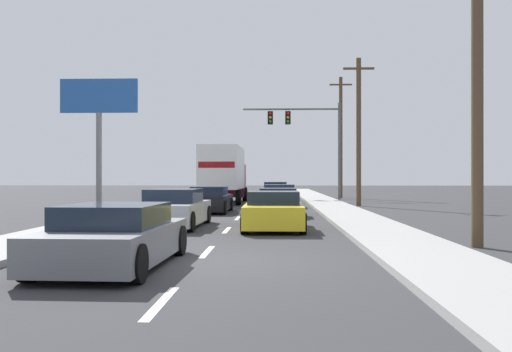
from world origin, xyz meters
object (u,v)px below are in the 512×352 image
at_px(box_truck, 224,172).
at_px(car_yellow, 273,212).
at_px(utility_pole_near, 477,49).
at_px(roadside_billboard, 99,112).
at_px(utility_pole_far, 341,136).
at_px(car_black, 210,200).
at_px(car_tan, 278,203).
at_px(utility_pole_mid, 359,130).
at_px(car_white, 279,196).
at_px(car_navy, 275,192).
at_px(traffic_signal_mast, 300,127).
at_px(car_silver, 174,209).
at_px(car_gray, 115,237).

height_order(box_truck, car_yellow, box_truck).
xyz_separation_m(utility_pole_near, roadside_billboard, (-16.00, 20.93, 1.01)).
height_order(box_truck, utility_pole_far, utility_pole_far).
distance_m(car_black, utility_pole_near, 15.37).
xyz_separation_m(car_tan, roadside_billboard, (-11.28, 10.42, 5.25)).
relative_size(car_yellow, utility_pole_mid, 0.47).
bearing_deg(car_white, car_navy, 91.78).
height_order(traffic_signal_mast, utility_pole_far, utility_pole_far).
bearing_deg(roadside_billboard, box_truck, 4.36).
bearing_deg(car_black, car_tan, -31.41).
xyz_separation_m(car_silver, utility_pole_far, (8.69, 25.81, 4.40)).
bearing_deg(utility_pole_mid, car_black, -142.20).
bearing_deg(utility_pole_far, roadside_billboard, -148.83).
bearing_deg(utility_pole_far, utility_pole_near, -90.76).
relative_size(traffic_signal_mast, utility_pole_far, 0.75).
relative_size(car_white, traffic_signal_mast, 0.64).
height_order(car_yellow, utility_pole_mid, utility_pole_mid).
xyz_separation_m(car_tan, utility_pole_near, (4.72, -10.51, 4.23)).
bearing_deg(car_silver, traffic_signal_mast, 76.88).
distance_m(utility_pole_mid, roadside_billboard, 16.21).
relative_size(car_gray, utility_pole_far, 0.45).
bearing_deg(car_tan, car_white, 89.28).
distance_m(car_silver, traffic_signal_mast, 23.83).
xyz_separation_m(car_gray, car_navy, (3.04, 27.75, 0.05)).
xyz_separation_m(car_silver, car_white, (3.65, 12.83, -0.01)).
relative_size(car_white, car_tan, 1.16).
bearing_deg(roadside_billboard, car_gray, -71.32).
xyz_separation_m(car_navy, utility_pole_mid, (4.82, -6.02, 3.82)).
height_order(box_truck, car_tan, box_truck).
relative_size(car_yellow, utility_pole_near, 0.43).
height_order(utility_pole_near, roadside_billboard, utility_pole_near).
bearing_deg(traffic_signal_mast, car_black, -107.95).
bearing_deg(car_black, box_truck, 91.13).
bearing_deg(box_truck, car_black, -88.87).
bearing_deg(car_yellow, car_black, 110.27).
distance_m(car_silver, car_gray, 8.16).
bearing_deg(utility_pole_near, car_black, 122.47).
height_order(car_tan, utility_pole_far, utility_pole_far).
relative_size(car_silver, car_gray, 1.02).
relative_size(car_black, car_navy, 0.87).
relative_size(utility_pole_near, roadside_billboard, 1.18).
height_order(car_white, car_yellow, car_white).
relative_size(utility_pole_near, utility_pole_far, 0.96).
xyz_separation_m(car_navy, car_yellow, (-0.07, -20.36, -0.04)).
relative_size(car_silver, car_yellow, 1.10).
bearing_deg(car_gray, car_black, 90.23).
distance_m(utility_pole_far, roadside_billboard, 19.20).
height_order(utility_pole_mid, utility_pole_far, utility_pole_far).
bearing_deg(car_white, car_yellow, -91.20).
relative_size(utility_pole_mid, roadside_billboard, 1.09).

